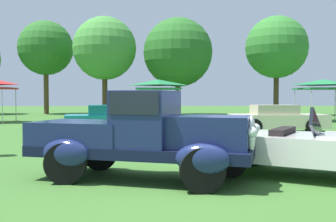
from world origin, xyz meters
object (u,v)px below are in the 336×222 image
at_px(canopy_tent_center_field, 158,84).
at_px(neighbor_convertible, 309,148).
at_px(show_car_cream, 277,119).
at_px(show_car_teal, 112,119).
at_px(canopy_tent_right_field, 324,84).
at_px(feature_pickup_truck, 143,135).

bearing_deg(canopy_tent_center_field, neighbor_convertible, -81.90).
distance_m(show_car_cream, canopy_tent_center_field, 10.21).
height_order(show_car_teal, canopy_tent_right_field, canopy_tent_right_field).
height_order(feature_pickup_truck, show_car_cream, feature_pickup_truck).
relative_size(canopy_tent_center_field, canopy_tent_right_field, 0.92).
relative_size(neighbor_convertible, show_car_teal, 1.02).
relative_size(neighbor_convertible, show_car_cream, 1.04).
bearing_deg(show_car_teal, feature_pickup_truck, -81.17).
xyz_separation_m(neighbor_convertible, show_car_teal, (-4.80, 9.73, 0.02)).
relative_size(feature_pickup_truck, canopy_tent_center_field, 1.55).
height_order(canopy_tent_center_field, canopy_tent_right_field, same).
bearing_deg(show_car_teal, canopy_tent_center_field, 75.73).
bearing_deg(canopy_tent_center_field, show_car_teal, -104.27).
xyz_separation_m(feature_pickup_truck, canopy_tent_center_field, (0.66, 18.47, 1.56)).
xyz_separation_m(neighbor_convertible, canopy_tent_right_field, (8.09, 17.42, 1.85)).
bearing_deg(feature_pickup_truck, neighbor_convertible, 2.12).
height_order(feature_pickup_truck, show_car_teal, feature_pickup_truck).
distance_m(neighbor_convertible, canopy_tent_right_field, 19.29).
height_order(feature_pickup_truck, canopy_tent_right_field, canopy_tent_right_field).
relative_size(neighbor_convertible, canopy_tent_center_field, 1.52).
bearing_deg(canopy_tent_right_field, show_car_teal, -149.22).
distance_m(show_car_teal, canopy_tent_right_field, 15.12).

